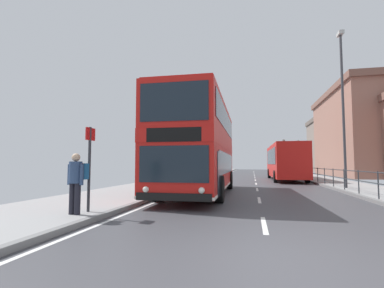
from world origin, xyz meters
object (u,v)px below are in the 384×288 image
street_lamp_far_side (343,98)px  background_building_00 (343,145)px  background_bus_far_lane (285,161)px  pedestrian_companion (76,179)px  bus_stop_sign_near (90,159)px  double_decker_bus_main (200,147)px  bare_tree_far_00 (289,156)px

street_lamp_far_side → background_building_00: bearing=73.7°
background_bus_far_lane → pedestrian_companion: bearing=-110.7°
background_bus_far_lane → bus_stop_sign_near: (-7.47, -19.59, -0.08)m
double_decker_bus_main → bus_stop_sign_near: double_decker_bus_main is taller
street_lamp_far_side → bus_stop_sign_near: bearing=-133.9°
background_bus_far_lane → bare_tree_far_00: 17.73m
bus_stop_sign_near → bare_tree_far_00: bearing=74.8°
street_lamp_far_side → bare_tree_far_00: street_lamp_far_side is taller
double_decker_bus_main → pedestrian_companion: double_decker_bus_main is taller
double_decker_bus_main → pedestrian_companion: 7.29m
bare_tree_far_00 → background_building_00: size_ratio=0.42×
background_bus_far_lane → bare_tree_far_00: bare_tree_far_00 is taller
bare_tree_far_00 → background_bus_far_lane: bearing=-98.4°
bus_stop_sign_near → street_lamp_far_side: size_ratio=0.27×
background_bus_far_lane → bus_stop_sign_near: bearing=-110.9°
bus_stop_sign_near → background_building_00: size_ratio=0.20×
pedestrian_companion → bus_stop_sign_near: (0.10, 0.44, 0.54)m
double_decker_bus_main → bare_tree_far_00: (8.01, 30.69, 0.35)m
street_lamp_far_side → bare_tree_far_00: (0.38, 27.07, -2.61)m
double_decker_bus_main → pedestrian_companion: (-2.14, -6.86, -1.21)m
double_decker_bus_main → background_bus_far_lane: size_ratio=0.94×
bus_stop_sign_near → street_lamp_far_side: street_lamp_far_side is taller
street_lamp_far_side → background_bus_far_lane: bearing=103.0°
pedestrian_companion → street_lamp_far_side: street_lamp_far_side is taller
background_bus_far_lane → background_building_00: bearing=64.0°
background_bus_far_lane → bare_tree_far_00: bearing=81.6°
double_decker_bus_main → bare_tree_far_00: 31.72m
pedestrian_companion → street_lamp_far_side: (9.77, 10.48, 4.18)m
pedestrian_companion → double_decker_bus_main: bearing=72.7°
pedestrian_companion → bare_tree_far_00: bare_tree_far_00 is taller
pedestrian_companion → street_lamp_far_side: size_ratio=0.18×
bus_stop_sign_near → background_building_00: bearing=66.2°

